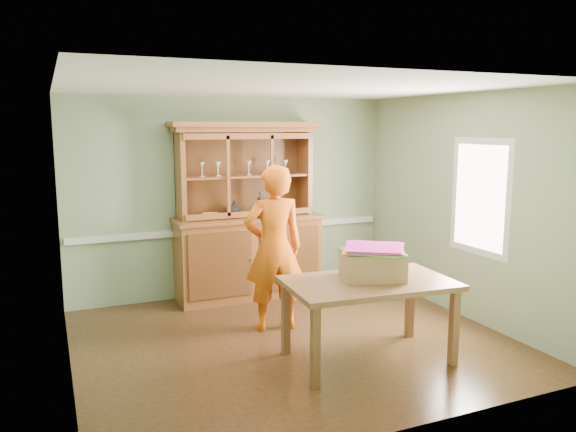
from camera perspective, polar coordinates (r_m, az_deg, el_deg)
name	(u,v)px	position (r m, az deg, el deg)	size (l,w,h in m)	color
floor	(292,340)	(6.26, 0.46, -12.53)	(4.50, 4.50, 0.00)	#4F3019
ceiling	(293,87)	(5.83, 0.49, 12.96)	(4.50, 4.50, 0.00)	white
wall_back	(234,197)	(7.75, -5.52, 1.98)	(4.50, 4.50, 0.00)	gray
wall_left	(63,235)	(5.41, -21.91, -1.77)	(4.00, 4.00, 0.00)	gray
wall_right	(463,206)	(7.10, 17.32, 0.95)	(4.00, 4.00, 0.00)	gray
wall_front	(404,260)	(4.18, 11.66, -4.35)	(4.50, 4.50, 0.00)	gray
chair_rail	(235,229)	(7.79, -5.42, -1.33)	(4.41, 0.05, 0.08)	silver
framed_map	(63,208)	(5.67, -21.91, 0.76)	(0.03, 0.60, 0.46)	black
window_panel	(479,197)	(6.85, 18.88, 1.84)	(0.03, 0.96, 1.36)	silver
china_hutch	(247,237)	(7.61, -4.15, -2.13)	(2.01, 0.66, 2.36)	brown
dining_table	(369,290)	(5.62, 8.19, -7.45)	(1.69, 1.09, 0.81)	brown
cardboard_box	(372,265)	(5.65, 8.55, -4.92)	(0.59, 0.47, 0.28)	#97784E
kite_stack	(374,248)	(5.61, 8.75, -3.28)	(0.74, 0.74, 0.05)	yellow
person	(274,248)	(6.35, -1.45, -3.29)	(0.69, 0.45, 1.89)	#DF5A0E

